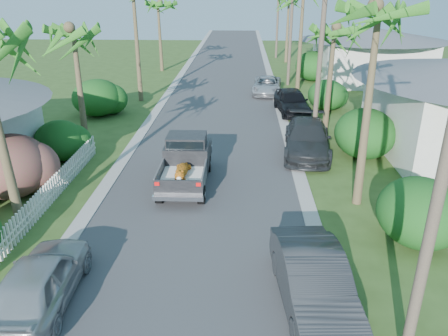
{
  "coord_description": "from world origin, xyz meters",
  "views": [
    {
      "loc": [
        1.58,
        -10.07,
        8.2
      ],
      "look_at": [
        0.93,
        5.93,
        1.4
      ],
      "focal_mm": 35.0,
      "sensor_mm": 36.0,
      "label": 1
    }
  ],
  "objects_px": {
    "parked_car_rm": "(307,139)",
    "palm_r_b": "(335,28)",
    "utility_pole_a": "(442,179)",
    "palm_l_d": "(158,3)",
    "palm_l_b": "(72,28)",
    "utility_pole_c": "(291,30)",
    "pickup_truck": "(186,159)",
    "parked_car_rd": "(267,86)",
    "utility_pole_d": "(278,17)",
    "parked_car_ln": "(40,282)",
    "house_right_far": "(370,57)",
    "palm_r_a": "(381,8)",
    "parked_car_rn": "(314,282)",
    "utility_pole_b": "(320,59)",
    "parked_car_rf": "(292,101)"
  },
  "relations": [
    {
      "from": "utility_pole_d",
      "to": "palm_l_b",
      "type": "bearing_deg",
      "value": -111.8
    },
    {
      "from": "parked_car_rd",
      "to": "palm_l_b",
      "type": "bearing_deg",
      "value": -123.78
    },
    {
      "from": "parked_car_rm",
      "to": "palm_r_b",
      "type": "height_order",
      "value": "palm_r_b"
    },
    {
      "from": "utility_pole_a",
      "to": "palm_l_d",
      "type": "bearing_deg",
      "value": 108.58
    },
    {
      "from": "utility_pole_a",
      "to": "palm_l_b",
      "type": "bearing_deg",
      "value": 131.53
    },
    {
      "from": "utility_pole_b",
      "to": "parked_car_rm",
      "type": "bearing_deg",
      "value": -110.09
    },
    {
      "from": "parked_car_rd",
      "to": "parked_car_ln",
      "type": "bearing_deg",
      "value": -100.64
    },
    {
      "from": "parked_car_ln",
      "to": "palm_r_b",
      "type": "height_order",
      "value": "palm_r_b"
    },
    {
      "from": "parked_car_rn",
      "to": "parked_car_rd",
      "type": "height_order",
      "value": "parked_car_rn"
    },
    {
      "from": "parked_car_ln",
      "to": "palm_l_b",
      "type": "bearing_deg",
      "value": -78.91
    },
    {
      "from": "palm_l_d",
      "to": "utility_pole_d",
      "type": "relative_size",
      "value": 0.86
    },
    {
      "from": "parked_car_ln",
      "to": "palm_r_a",
      "type": "xyz_separation_m",
      "value": [
        10.1,
        6.62,
        6.67
      ]
    },
    {
      "from": "pickup_truck",
      "to": "palm_l_b",
      "type": "bearing_deg",
      "value": 144.74
    },
    {
      "from": "palm_l_b",
      "to": "utility_pole_c",
      "type": "bearing_deg",
      "value": 52.22
    },
    {
      "from": "pickup_truck",
      "to": "utility_pole_d",
      "type": "distance_m",
      "value": 35.99
    },
    {
      "from": "palm_l_b",
      "to": "utility_pole_a",
      "type": "bearing_deg",
      "value": -48.47
    },
    {
      "from": "parked_car_rf",
      "to": "utility_pole_b",
      "type": "distance_m",
      "value": 7.14
    },
    {
      "from": "utility_pole_d",
      "to": "utility_pole_b",
      "type": "bearing_deg",
      "value": -90.0
    },
    {
      "from": "parked_car_rm",
      "to": "palm_r_b",
      "type": "bearing_deg",
      "value": 72.63
    },
    {
      "from": "palm_l_d",
      "to": "palm_l_b",
      "type": "bearing_deg",
      "value": -90.78
    },
    {
      "from": "palm_l_b",
      "to": "utility_pole_a",
      "type": "relative_size",
      "value": 0.82
    },
    {
      "from": "palm_r_b",
      "to": "utility_pole_d",
      "type": "relative_size",
      "value": 0.8
    },
    {
      "from": "parked_car_rm",
      "to": "palm_l_d",
      "type": "bearing_deg",
      "value": 123.28
    },
    {
      "from": "parked_car_rn",
      "to": "palm_l_b",
      "type": "xyz_separation_m",
      "value": [
        -10.4,
        12.4,
        5.36
      ]
    },
    {
      "from": "parked_car_rm",
      "to": "utility_pole_d",
      "type": "height_order",
      "value": "utility_pole_d"
    },
    {
      "from": "parked_car_rm",
      "to": "house_right_far",
      "type": "relative_size",
      "value": 0.63
    },
    {
      "from": "palm_r_b",
      "to": "utility_pole_a",
      "type": "bearing_deg",
      "value": -93.37
    },
    {
      "from": "palm_r_b",
      "to": "utility_pole_b",
      "type": "xyz_separation_m",
      "value": [
        -1.0,
        -2.0,
        -1.35
      ]
    },
    {
      "from": "parked_car_rm",
      "to": "palm_r_a",
      "type": "bearing_deg",
      "value": -70.01
    },
    {
      "from": "utility_pole_b",
      "to": "parked_car_rn",
      "type": "bearing_deg",
      "value": -98.49
    },
    {
      "from": "parked_car_rm",
      "to": "utility_pole_a",
      "type": "height_order",
      "value": "utility_pole_a"
    },
    {
      "from": "parked_car_rm",
      "to": "house_right_far",
      "type": "height_order",
      "value": "house_right_far"
    },
    {
      "from": "parked_car_rm",
      "to": "palm_l_d",
      "type": "xyz_separation_m",
      "value": [
        -11.5,
        22.64,
        5.63
      ]
    },
    {
      "from": "utility_pole_a",
      "to": "utility_pole_b",
      "type": "distance_m",
      "value": 15.0
    },
    {
      "from": "house_right_far",
      "to": "palm_l_b",
      "type": "bearing_deg",
      "value": -137.73
    },
    {
      "from": "parked_car_rf",
      "to": "parked_car_rd",
      "type": "xyz_separation_m",
      "value": [
        -1.4,
        5.6,
        -0.16
      ]
    },
    {
      "from": "house_right_far",
      "to": "utility_pole_b",
      "type": "height_order",
      "value": "utility_pole_b"
    },
    {
      "from": "parked_car_rf",
      "to": "palm_r_a",
      "type": "height_order",
      "value": "palm_r_a"
    },
    {
      "from": "palm_r_b",
      "to": "house_right_far",
      "type": "bearing_deg",
      "value": 66.89
    },
    {
      "from": "palm_r_b",
      "to": "utility_pole_d",
      "type": "height_order",
      "value": "utility_pole_d"
    },
    {
      "from": "palm_l_b",
      "to": "utility_pole_b",
      "type": "distance_m",
      "value": 12.54
    },
    {
      "from": "palm_l_b",
      "to": "utility_pole_d",
      "type": "relative_size",
      "value": 0.82
    },
    {
      "from": "house_right_far",
      "to": "palm_r_a",
      "type": "bearing_deg",
      "value": -105.6
    },
    {
      "from": "palm_r_b",
      "to": "utility_pole_b",
      "type": "distance_m",
      "value": 2.61
    },
    {
      "from": "palm_l_b",
      "to": "utility_pole_c",
      "type": "xyz_separation_m",
      "value": [
        12.4,
        16.0,
        -1.55
      ]
    },
    {
      "from": "pickup_truck",
      "to": "parked_car_rd",
      "type": "distance_m",
      "value": 17.43
    },
    {
      "from": "parked_car_rm",
      "to": "palm_r_b",
      "type": "distance_m",
      "value": 6.49
    },
    {
      "from": "pickup_truck",
      "to": "house_right_far",
      "type": "relative_size",
      "value": 0.57
    },
    {
      "from": "utility_pole_a",
      "to": "house_right_far",
      "type": "bearing_deg",
      "value": 76.98
    },
    {
      "from": "parked_car_rd",
      "to": "utility_pole_a",
      "type": "xyz_separation_m",
      "value": [
        2.0,
        -26.63,
        3.94
      ]
    }
  ]
}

